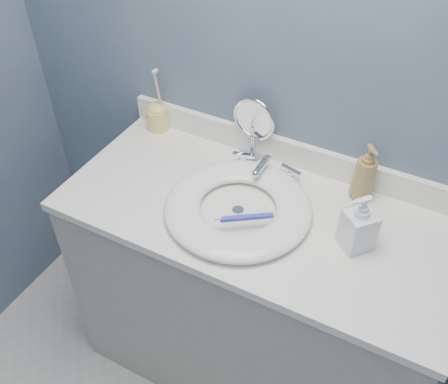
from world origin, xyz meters
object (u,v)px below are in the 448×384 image
Objects in this scene: soap_bottle_amber at (365,172)px; soap_bottle_clear at (360,222)px; toothbrush_holder at (158,115)px; makeup_mirror at (253,126)px.

soap_bottle_clear is (0.05, -0.21, -0.01)m from soap_bottle_amber.
soap_bottle_amber is 0.80× the size of toothbrush_holder.
toothbrush_holder reaches higher than soap_bottle_clear.
toothbrush_holder is (-0.81, 0.23, -0.04)m from soap_bottle_clear.
soap_bottle_amber is at bearing 143.48° from soap_bottle_clear.
makeup_mirror is 1.19× the size of soap_bottle_amber.
toothbrush_holder is (-0.77, 0.02, -0.04)m from soap_bottle_amber.
soap_bottle_clear is at bearing -118.84° from soap_bottle_amber.
toothbrush_holder reaches higher than makeup_mirror.
soap_bottle_amber is 1.07× the size of soap_bottle_clear.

